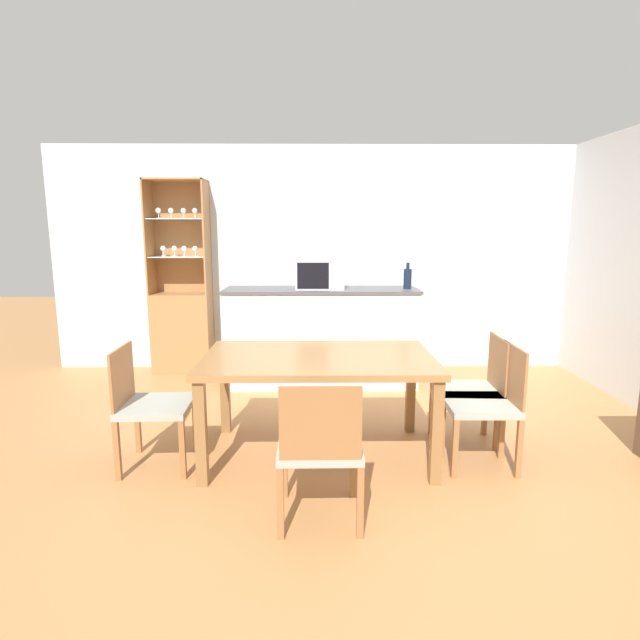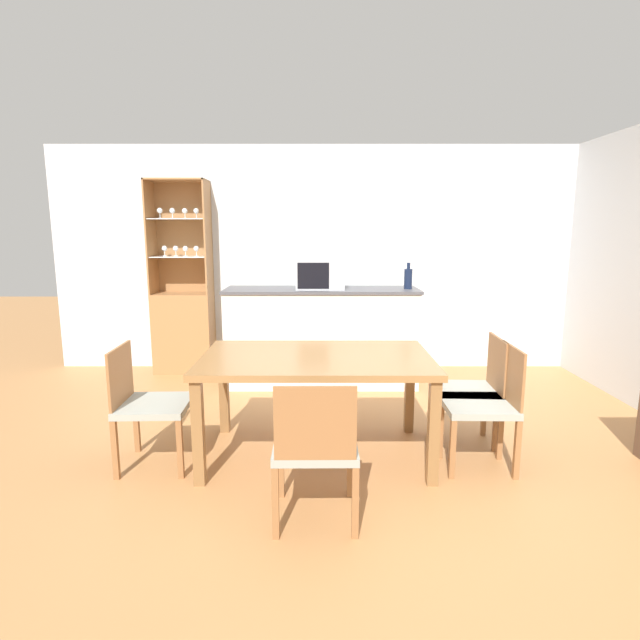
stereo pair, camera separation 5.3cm
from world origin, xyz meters
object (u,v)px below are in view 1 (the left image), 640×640
(dining_table, at_px, (318,367))
(dining_chair_side_right_far, at_px, (472,390))
(dining_chair_side_left_near, at_px, (150,404))
(microwave, at_px, (320,274))
(wine_bottle, at_px, (408,278))
(dining_chair_head_near, at_px, (320,447))
(dining_chair_side_right_near, at_px, (486,403))
(display_cabinet, at_px, (182,317))

(dining_table, relative_size, dining_chair_side_right_far, 1.91)
(dining_chair_side_right_far, bearing_deg, dining_chair_side_left_near, 100.12)
(dining_chair_side_left_near, bearing_deg, microwave, 145.79)
(dining_table, height_order, wine_bottle, wine_bottle)
(dining_chair_side_left_near, bearing_deg, dining_table, 95.60)
(dining_table, height_order, dining_chair_head_near, dining_chair_head_near)
(dining_table, height_order, dining_chair_side_right_near, dining_chair_side_right_near)
(display_cabinet, distance_m, dining_chair_head_near, 3.42)
(display_cabinet, height_order, dining_chair_head_near, display_cabinet)
(dining_chair_side_left_near, distance_m, dining_chair_head_near, 1.34)
(dining_chair_side_left_near, relative_size, wine_bottle, 3.14)
(dining_chair_side_left_near, relative_size, dining_chair_side_right_far, 1.00)
(dining_chair_side_right_far, height_order, dining_chair_head_near, same)
(display_cabinet, xyz_separation_m, microwave, (1.56, -0.52, 0.53))
(display_cabinet, height_order, dining_chair_side_right_near, display_cabinet)
(dining_table, xyz_separation_m, dining_chair_side_left_near, (-1.15, -0.15, -0.22))
(dining_chair_head_near, bearing_deg, dining_chair_side_right_near, 30.41)
(wine_bottle, bearing_deg, dining_chair_side_right_far, -81.94)
(dining_chair_side_left_near, xyz_separation_m, dining_chair_side_right_near, (2.29, 0.00, 0.00))
(dining_table, bearing_deg, dining_chair_head_near, -89.97)
(dining_chair_side_left_near, bearing_deg, wine_bottle, 129.80)
(dining_chair_head_near, height_order, wine_bottle, wine_bottle)
(dining_table, height_order, dining_chair_side_right_far, dining_chair_side_right_far)
(dining_table, distance_m, dining_chair_side_right_far, 1.18)
(dining_chair_side_right_near, height_order, wine_bottle, wine_bottle)
(dining_chair_side_right_near, bearing_deg, microwave, 32.25)
(dining_table, height_order, dining_chair_side_left_near, dining_chair_side_left_near)
(display_cabinet, height_order, dining_table, display_cabinet)
(dining_chair_side_right_near, relative_size, dining_chair_head_near, 1.00)
(dining_chair_side_right_far, distance_m, dining_chair_head_near, 1.51)
(dining_chair_side_left_near, bearing_deg, dining_chair_side_right_far, 95.51)
(dining_chair_side_right_near, bearing_deg, wine_bottle, 7.79)
(display_cabinet, distance_m, dining_chair_side_right_far, 3.39)
(dining_chair_head_near, bearing_deg, dining_chair_side_left_near, 148.66)
(dining_chair_head_near, distance_m, wine_bottle, 2.78)
(display_cabinet, relative_size, dining_chair_head_near, 2.56)
(dining_table, bearing_deg, dining_chair_side_left_near, -172.63)
(dining_chair_side_right_near, relative_size, wine_bottle, 3.14)
(dining_table, bearing_deg, dining_chair_side_right_near, -7.34)
(display_cabinet, height_order, dining_chair_side_left_near, display_cabinet)
(display_cabinet, bearing_deg, dining_chair_side_right_near, -41.45)
(dining_chair_side_right_far, relative_size, dining_chair_head_near, 1.00)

